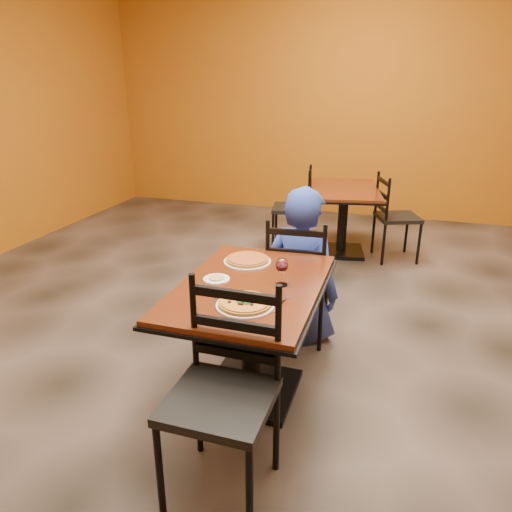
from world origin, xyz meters
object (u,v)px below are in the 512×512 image
(table_second, at_px, (343,206))
(plate_far, at_px, (247,261))
(chair_main_far, at_px, (299,277))
(side_plate, at_px, (217,279))
(chair_main_near, at_px, (220,402))
(pizza_far, at_px, (247,259))
(table_main, at_px, (251,314))
(plate_main, at_px, (245,305))
(chair_second_left, at_px, (292,209))
(diner, at_px, (302,263))
(wine_glass, at_px, (282,271))
(pizza_main, at_px, (245,303))
(chair_second_right, at_px, (398,218))

(table_second, bearing_deg, plate_far, -97.40)
(chair_main_far, distance_m, side_plate, 0.91)
(chair_main_near, distance_m, pizza_far, 1.16)
(table_main, bearing_deg, plate_main, -77.90)
(chair_main_far, bearing_deg, chair_main_near, 85.84)
(plate_main, xyz_separation_m, pizza_far, (-0.19, 0.61, 0.02))
(chair_second_left, distance_m, pizza_far, 2.46)
(chair_main_near, distance_m, plate_main, 0.55)
(table_main, xyz_separation_m, table_second, (0.19, 2.76, -0.01))
(table_second, height_order, diner, diner)
(plate_main, height_order, wine_glass, wine_glass)
(table_main, bearing_deg, pizza_main, -77.90)
(chair_main_near, distance_m, plate_far, 1.15)
(chair_second_left, distance_m, side_plate, 2.78)
(chair_second_left, distance_m, plate_far, 2.46)
(plate_far, relative_size, wine_glass, 1.72)
(table_main, height_order, plate_main, plate_main)
(table_main, height_order, chair_main_near, chair_main_near)
(pizza_main, bearing_deg, chair_second_left, 98.59)
(table_second, bearing_deg, table_main, -93.87)
(chair_second_right, xyz_separation_m, plate_main, (-0.71, -3.04, 0.29))
(wine_glass, bearing_deg, chair_main_far, 94.48)
(diner, height_order, side_plate, diner)
(diner, bearing_deg, chair_second_right, -92.85)
(chair_second_right, xyz_separation_m, pizza_main, (-0.71, -3.04, 0.30))
(table_main, distance_m, wine_glass, 0.34)
(plate_main, bearing_deg, pizza_main, 0.00)
(table_main, distance_m, chair_main_far, 0.82)
(chair_second_right, height_order, plate_main, chair_second_right)
(table_main, bearing_deg, chair_main_near, -82.33)
(table_second, distance_m, chair_main_far, 1.96)
(side_plate, bearing_deg, wine_glass, 6.50)
(chair_second_left, xyz_separation_m, chair_second_right, (1.17, 0.00, -0.01))
(plate_far, relative_size, pizza_far, 1.11)
(table_main, distance_m, plate_main, 0.35)
(chair_main_far, relative_size, pizza_main, 3.39)
(chair_second_right, height_order, side_plate, chair_second_right)
(table_second, xyz_separation_m, chair_main_far, (-0.07, -1.95, -0.07))
(table_second, distance_m, side_plate, 2.80)
(diner, xyz_separation_m, wine_glass, (0.04, -0.79, 0.26))
(pizza_main, xyz_separation_m, pizza_far, (-0.19, 0.61, 0.00))
(table_second, height_order, pizza_main, pizza_main)
(plate_main, distance_m, pizza_far, 0.64)
(table_main, height_order, chair_main_far, chair_main_far)
(pizza_far, bearing_deg, diner, 62.47)
(table_main, xyz_separation_m, chair_main_near, (0.10, -0.78, -0.04))
(wine_glass, bearing_deg, side_plate, -173.50)
(chair_main_near, xyz_separation_m, chair_second_left, (-0.50, 3.53, -0.04))
(chair_main_far, height_order, chair_second_right, chair_main_far)
(pizza_main, bearing_deg, wine_glass, 70.46)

